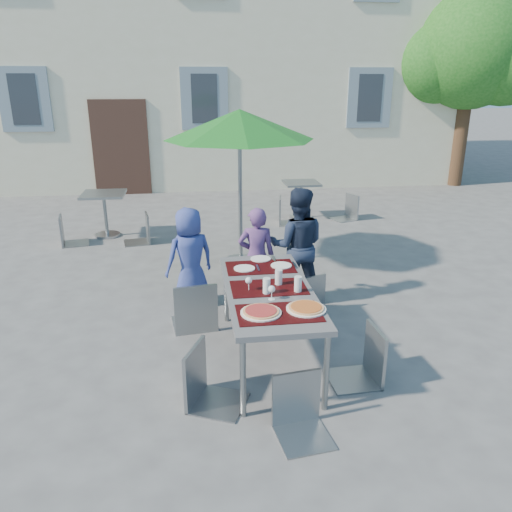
{
  "coord_description": "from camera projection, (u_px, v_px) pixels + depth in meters",
  "views": [
    {
      "loc": [
        -0.42,
        -4.75,
        2.58
      ],
      "look_at": [
        0.27,
        0.41,
        0.75
      ],
      "focal_mm": 35.0,
      "sensor_mm": 36.0,
      "label": 1
    }
  ],
  "objects": [
    {
      "name": "child_0",
      "position": [
        190.0,
        257.0,
        5.93
      ],
      "size": [
        0.69,
        0.58,
        1.21
      ],
      "primitive_type": "imported",
      "rotation": [
        0.0,
        0.0,
        3.53
      ],
      "color": "#32408B",
      "rests_on": "ground"
    },
    {
      "name": "bg_chair_l_0",
      "position": [
        66.0,
        212.0,
        8.18
      ],
      "size": [
        0.49,
        0.48,
        0.94
      ],
      "color": "gray",
      "rests_on": "ground"
    },
    {
      "name": "chair_5",
      "position": [
        301.0,
        373.0,
        3.73
      ],
      "size": [
        0.44,
        0.45,
        0.89
      ],
      "color": "gray",
      "rests_on": "ground"
    },
    {
      "name": "patio_umbrella",
      "position": [
        240.0,
        127.0,
        6.75
      ],
      "size": [
        2.08,
        2.08,
        2.23
      ],
      "color": "#A1A3A8",
      "rests_on": "ground"
    },
    {
      "name": "chair_4",
      "position": [
        367.0,
        324.0,
        4.39
      ],
      "size": [
        0.45,
        0.44,
        0.96
      ],
      "color": "gray",
      "rests_on": "ground"
    },
    {
      "name": "bg_chair_l_1",
      "position": [
        286.0,
        194.0,
        9.37
      ],
      "size": [
        0.51,
        0.51,
        0.98
      ],
      "color": "gray",
      "rests_on": "ground"
    },
    {
      "name": "dining_table",
      "position": [
        269.0,
        293.0,
        4.7
      ],
      "size": [
        0.8,
        1.85,
        0.76
      ],
      "color": "#414045",
      "rests_on": "ground"
    },
    {
      "name": "ground",
      "position": [
        236.0,
        336.0,
        5.35
      ],
      "size": [
        90.0,
        90.0,
        0.0
      ],
      "primitive_type": "plane",
      "color": "#4C4B4E",
      "rests_on": "ground"
    },
    {
      "name": "glassware",
      "position": [
        277.0,
        283.0,
        4.58
      ],
      "size": [
        0.51,
        0.4,
        0.15
      ],
      "color": "silver",
      "rests_on": "dining_table"
    },
    {
      "name": "bg_chair_r_0",
      "position": [
        140.0,
        211.0,
        8.28
      ],
      "size": [
        0.48,
        0.48,
        0.93
      ],
      "color": "gray",
      "rests_on": "ground"
    },
    {
      "name": "chair_2",
      "position": [
        307.0,
        270.0,
        5.76
      ],
      "size": [
        0.52,
        0.52,
        0.9
      ],
      "color": "gray",
      "rests_on": "ground"
    },
    {
      "name": "place_settings",
      "position": [
        263.0,
        264.0,
        5.26
      ],
      "size": [
        0.65,
        0.49,
        0.01
      ],
      "color": "white",
      "rests_on": "dining_table"
    },
    {
      "name": "child_2",
      "position": [
        297.0,
        246.0,
        6.01
      ],
      "size": [
        0.75,
        0.52,
        1.42
      ],
      "primitive_type": "imported",
      "rotation": [
        0.0,
        0.0,
        2.96
      ],
      "color": "#1B253C",
      "rests_on": "ground"
    },
    {
      "name": "chair_1",
      "position": [
        267.0,
        260.0,
        5.77
      ],
      "size": [
        0.52,
        0.53,
        1.06
      ],
      "color": "gray",
      "rests_on": "ground"
    },
    {
      "name": "chair_0",
      "position": [
        193.0,
        276.0,
        5.3
      ],
      "size": [
        0.52,
        0.53,
        1.05
      ],
      "color": "gray",
      "rests_on": "ground"
    },
    {
      "name": "cafe_table_1",
      "position": [
        301.0,
        194.0,
        9.83
      ],
      "size": [
        0.67,
        0.67,
        0.72
      ],
      "color": "#A1A3A8",
      "rests_on": "ground"
    },
    {
      "name": "chair_3",
      "position": [
        205.0,
        342.0,
        4.06
      ],
      "size": [
        0.57,
        0.57,
        0.98
      ],
      "color": "gray",
      "rests_on": "ground"
    },
    {
      "name": "cafe_table_0",
      "position": [
        105.0,
        206.0,
        8.64
      ],
      "size": [
        0.72,
        0.72,
        0.77
      ],
      "color": "#A1A3A8",
      "rests_on": "ground"
    },
    {
      "name": "pizza_near_right",
      "position": [
        306.0,
        308.0,
        4.22
      ],
      "size": [
        0.34,
        0.34,
        0.03
      ],
      "color": "white",
      "rests_on": "dining_table"
    },
    {
      "name": "child_1",
      "position": [
        257.0,
        257.0,
        5.94
      ],
      "size": [
        0.46,
        0.33,
        1.21
      ],
      "primitive_type": "imported",
      "rotation": [
        0.0,
        0.0,
        3.05
      ],
      "color": "#5A3771",
      "rests_on": "ground"
    },
    {
      "name": "bg_chair_r_1",
      "position": [
        349.0,
        192.0,
        9.72
      ],
      "size": [
        0.52,
        0.52,
        0.92
      ],
      "color": "#91989D",
      "rests_on": "ground"
    },
    {
      "name": "pizza_near_left",
      "position": [
        261.0,
        312.0,
        4.15
      ],
      "size": [
        0.34,
        0.34,
        0.03
      ],
      "color": "white",
      "rests_on": "dining_table"
    },
    {
      "name": "tree",
      "position": [
        472.0,
        52.0,
        12.15
      ],
      "size": [
        3.6,
        3.0,
        4.7
      ],
      "color": "#412C1C",
      "rests_on": "ground"
    }
  ]
}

